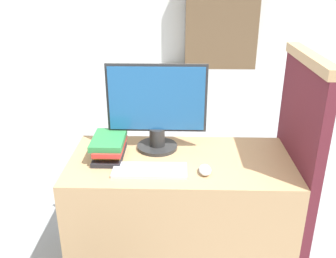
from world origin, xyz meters
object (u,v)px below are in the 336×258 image
Objects in this scene: book_stack at (109,147)px; mouse at (205,170)px; keyboard at (150,170)px; monitor at (157,108)px.

mouse is at bearing -18.60° from book_stack.
book_stack is at bearing 144.12° from keyboard.
mouse is (0.26, -0.28, -0.23)m from monitor.
monitor is at bearing 132.47° from mouse.
book_stack reaches higher than mouse.
mouse is 0.38× the size of book_stack.
keyboard is at bearing -35.88° from book_stack.
monitor reaches higher than mouse.
mouse is 0.54m from book_stack.
monitor is 5.16× the size of mouse.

